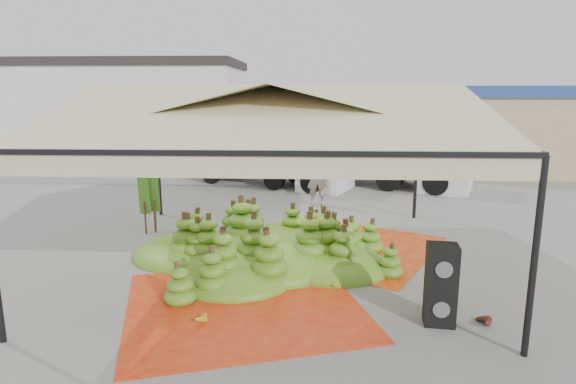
{
  "coord_description": "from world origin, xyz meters",
  "views": [
    {
      "loc": [
        0.82,
        -10.68,
        3.84
      ],
      "look_at": [
        0.2,
        1.5,
        1.3
      ],
      "focal_mm": 30.0,
      "sensor_mm": 36.0,
      "label": 1
    }
  ],
  "objects_px": {
    "speaker_stack": "(441,285)",
    "truck_right": "(388,150)",
    "banana_heap": "(262,235)",
    "truck_left": "(280,153)",
    "vendor": "(317,177)"
  },
  "relations": [
    {
      "from": "speaker_stack",
      "to": "truck_right",
      "type": "distance_m",
      "value": 12.32
    },
    {
      "from": "banana_heap",
      "to": "truck_right",
      "type": "distance_m",
      "value": 10.43
    },
    {
      "from": "speaker_stack",
      "to": "truck_left",
      "type": "distance_m",
      "value": 12.67
    },
    {
      "from": "banana_heap",
      "to": "truck_left",
      "type": "bearing_deg",
      "value": 91.45
    },
    {
      "from": "vendor",
      "to": "truck_right",
      "type": "height_order",
      "value": "truck_right"
    },
    {
      "from": "banana_heap",
      "to": "speaker_stack",
      "type": "height_order",
      "value": "speaker_stack"
    },
    {
      "from": "speaker_stack",
      "to": "truck_right",
      "type": "xyz_separation_m",
      "value": [
        0.97,
        12.26,
        0.81
      ]
    },
    {
      "from": "truck_left",
      "to": "truck_right",
      "type": "distance_m",
      "value": 4.5
    },
    {
      "from": "banana_heap",
      "to": "truck_right",
      "type": "relative_size",
      "value": 0.83
    },
    {
      "from": "banana_heap",
      "to": "speaker_stack",
      "type": "relative_size",
      "value": 4.49
    },
    {
      "from": "speaker_stack",
      "to": "truck_left",
      "type": "height_order",
      "value": "truck_left"
    },
    {
      "from": "truck_left",
      "to": "vendor",
      "type": "bearing_deg",
      "value": -42.97
    },
    {
      "from": "vendor",
      "to": "truck_left",
      "type": "height_order",
      "value": "truck_left"
    },
    {
      "from": "speaker_stack",
      "to": "truck_left",
      "type": "bearing_deg",
      "value": 112.92
    },
    {
      "from": "banana_heap",
      "to": "speaker_stack",
      "type": "distance_m",
      "value": 4.3
    }
  ]
}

